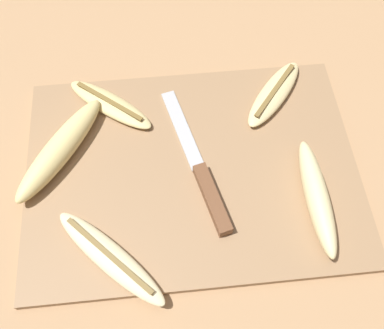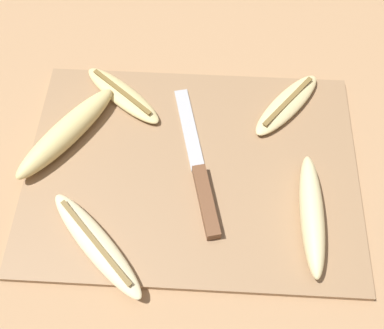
% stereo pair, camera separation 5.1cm
% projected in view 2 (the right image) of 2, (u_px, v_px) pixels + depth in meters
% --- Properties ---
extents(ground_plane, '(4.00, 4.00, 0.00)m').
position_uv_depth(ground_plane, '(192.00, 171.00, 0.70)').
color(ground_plane, tan).
extents(cutting_board, '(0.51, 0.37, 0.01)m').
position_uv_depth(cutting_board, '(192.00, 170.00, 0.69)').
color(cutting_board, '#997551').
rests_on(cutting_board, ground_plane).
extents(knife, '(0.08, 0.27, 0.02)m').
position_uv_depth(knife, '(202.00, 185.00, 0.67)').
color(knife, brown).
rests_on(knife, cutting_board).
extents(banana_cream_curved, '(0.17, 0.17, 0.02)m').
position_uv_depth(banana_cream_curved, '(96.00, 244.00, 0.62)').
color(banana_cream_curved, beige).
rests_on(banana_cream_curved, cutting_board).
extents(banana_golden_short, '(0.15, 0.19, 0.04)m').
position_uv_depth(banana_golden_short, '(67.00, 132.00, 0.70)').
color(banana_golden_short, '#EDD689').
rests_on(banana_golden_short, cutting_board).
extents(banana_soft_right, '(0.03, 0.19, 0.04)m').
position_uv_depth(banana_soft_right, '(312.00, 214.00, 0.63)').
color(banana_soft_right, beige).
rests_on(banana_soft_right, cutting_board).
extents(banana_mellow_near, '(0.13, 0.15, 0.02)m').
position_uv_depth(banana_mellow_near, '(287.00, 104.00, 0.74)').
color(banana_mellow_near, beige).
rests_on(banana_mellow_near, cutting_board).
extents(banana_spotted_left, '(0.15, 0.14, 0.02)m').
position_uv_depth(banana_spotted_left, '(123.00, 95.00, 0.75)').
color(banana_spotted_left, '#DBC684').
rests_on(banana_spotted_left, cutting_board).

